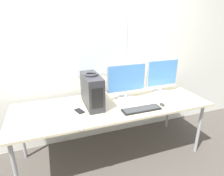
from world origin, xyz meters
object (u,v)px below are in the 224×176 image
Objects in this scene: monitor_right_near at (162,75)px; mouse at (162,104)px; keyboard at (141,109)px; headphones at (91,74)px; pc_tower at (92,91)px; monitor_main at (126,80)px; cell_phone at (79,111)px.

monitor_right_near is 5.71× the size of mouse.
monitor_right_near is 0.70m from keyboard.
headphones is 1.04m from monitor_right_near.
mouse is (0.80, -0.30, -0.18)m from pc_tower.
monitor_right_near reaches higher than mouse.
pc_tower is 1.03m from monitor_right_near.
monitor_main reaches higher than pc_tower.
monitor_right_near reaches higher than pc_tower.
keyboard is (0.50, -0.32, -0.18)m from pc_tower.
pc_tower reaches higher than mouse.
monitor_right_near reaches higher than headphones.
keyboard reaches higher than cell_phone.
headphones is 0.93m from mouse.
cell_phone is at bearing 162.54° from keyboard.
monitor_main reaches higher than mouse.
mouse is (0.33, -0.35, -0.24)m from monitor_main.
monitor_main is 6.30× the size of mouse.
monitor_main is at bearing -176.56° from monitor_right_near.
pc_tower is 0.92× the size of monitor_main.
monitor_right_near is 3.08× the size of cell_phone.
keyboard is at bearing -32.30° from headphones.
keyboard is 0.71m from cell_phone.
monitor_right_near is at bearing 4.93° from pc_tower.
pc_tower is at bearing 159.66° from mouse.
headphones is at bearing -175.11° from monitor_right_near.
headphones reaches higher than pc_tower.
mouse is at bearing -20.40° from headphones.
monitor_right_near is at bearing 59.12° from mouse.
mouse reaches higher than cell_phone.
headphones is 0.71m from keyboard.
monitor_main is 3.40× the size of cell_phone.
pc_tower reaches higher than keyboard.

